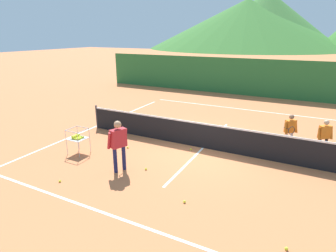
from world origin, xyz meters
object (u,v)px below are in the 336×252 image
tennis_ball_4 (60,181)px  student_1 (324,134)px  student_0 (290,129)px  ball_cart (77,137)px  tennis_ball_1 (146,169)px  tennis_ball_6 (184,202)px  tennis_ball_3 (286,249)px  tennis_ball_5 (191,149)px  instructor (119,141)px  tennis_net (204,135)px  tennis_ball_2 (128,147)px

tennis_ball_4 → student_1: bearing=39.5°
student_0 → ball_cart: (-6.62, -3.79, -0.21)m
tennis_ball_1 → tennis_ball_6: bearing=-30.9°
student_0 → tennis_ball_3: student_0 is taller
tennis_ball_1 → tennis_ball_5: size_ratio=1.00×
student_0 → ball_cart: size_ratio=1.48×
instructor → tennis_ball_1: size_ratio=23.92×
tennis_net → tennis_ball_6: tennis_net is taller
student_1 → tennis_ball_2: student_1 is taller
student_1 → ball_cart: 8.57m
tennis_net → instructor: size_ratio=6.28×
tennis_ball_6 → ball_cart: bearing=166.6°
instructor → tennis_ball_4: (-1.11, -1.39, -0.94)m
tennis_ball_1 → tennis_ball_2: bearing=142.4°
instructor → tennis_ball_4: bearing=-128.7°
tennis_ball_5 → tennis_ball_6: (1.15, -3.15, 0.00)m
student_1 → tennis_ball_6: size_ratio=19.16×
student_0 → tennis_ball_3: size_ratio=19.50×
tennis_ball_1 → tennis_ball_6: size_ratio=1.00×
tennis_ball_1 → tennis_ball_2: same height
student_1 → tennis_ball_5: student_1 is taller
tennis_net → tennis_ball_1: size_ratio=150.21×
student_0 → instructor: bearing=-136.8°
student_1 → tennis_ball_3: bearing=-96.7°
student_1 → tennis_ball_6: (-3.08, -4.83, -0.75)m
ball_cart → tennis_ball_4: bearing=-60.5°
tennis_ball_6 → instructor: bearing=164.7°
tennis_ball_1 → tennis_ball_5: bearing=72.5°
tennis_ball_2 → tennis_ball_6: bearing=-34.1°
ball_cart → tennis_ball_3: 7.30m
tennis_ball_5 → student_1: bearing=21.6°
tennis_ball_3 → tennis_ball_5: bearing=134.1°
tennis_ball_2 → student_1: bearing=22.0°
tennis_ball_4 → tennis_ball_6: same height
tennis_ball_4 → tennis_ball_1: bearing=44.5°
tennis_net → student_0: 3.13m
tennis_ball_1 → instructor: bearing=-150.5°
tennis_ball_6 → tennis_net: bearing=103.0°
instructor → tennis_ball_6: 2.76m
student_1 → tennis_ball_6: student_1 is taller
ball_cart → tennis_ball_5: ball_cart is taller
tennis_net → ball_cart: bearing=-147.2°
instructor → student_0: (4.49, 4.22, -0.18)m
tennis_ball_2 → tennis_ball_4: same height
tennis_ball_4 → tennis_ball_5: size_ratio=1.00×
instructor → tennis_ball_5: (1.35, 2.47, -0.94)m
tennis_ball_1 → tennis_ball_3: 4.55m
tennis_ball_1 → tennis_ball_4: (-1.81, -1.78, 0.00)m
student_0 → tennis_ball_3: bearing=-85.2°
tennis_ball_2 → student_0: bearing=26.6°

